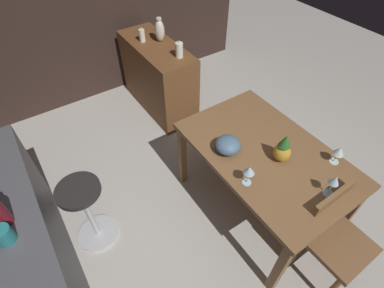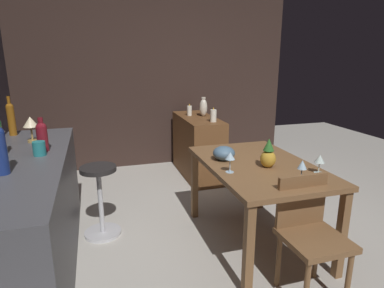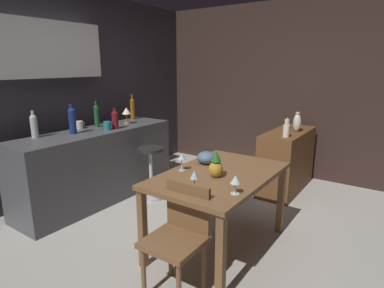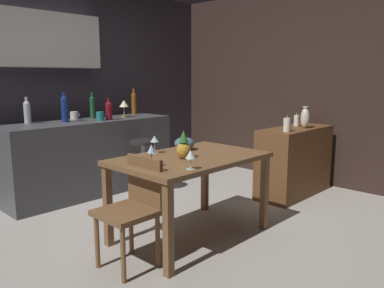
{
  "view_description": "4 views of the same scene",
  "coord_description": "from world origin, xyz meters",
  "px_view_note": "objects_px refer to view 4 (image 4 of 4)",
  "views": [
    {
      "loc": [
        -0.86,
        1.0,
        2.35
      ],
      "look_at": [
        0.31,
        0.22,
        0.89
      ],
      "focal_mm": 27.2,
      "sensor_mm": 36.0,
      "label": 1
    },
    {
      "loc": [
        -2.3,
        1.0,
        1.61
      ],
      "look_at": [
        0.5,
        0.16,
        0.83
      ],
      "focal_mm": 30.68,
      "sensor_mm": 36.0,
      "label": 2
    },
    {
      "loc": [
        -2.3,
        -1.62,
        1.68
      ],
      "look_at": [
        0.32,
        0.2,
        0.88
      ],
      "focal_mm": 29.72,
      "sensor_mm": 36.0,
      "label": 3
    },
    {
      "loc": [
        -2.3,
        -2.55,
        1.43
      ],
      "look_at": [
        0.38,
        0.01,
        0.77
      ],
      "focal_mm": 35.84,
      "sensor_mm": 36.0,
      "label": 4
    }
  ],
  "objects_px": {
    "wine_glass_center": "(155,140)",
    "cup_white": "(74,115)",
    "cup_teal": "(100,116)",
    "pillar_candle_tall": "(287,125)",
    "wine_bottle_amber": "(134,102)",
    "counter_lamp": "(124,105)",
    "sideboard_cabinet": "(294,161)",
    "bar_stool": "(143,166)",
    "wine_bottle_cobalt": "(65,108)",
    "pillar_candle_short": "(296,121)",
    "vase_ceramic_ivory": "(305,118)",
    "dining_table": "(190,166)",
    "chair_near_window": "(133,206)",
    "wine_glass_left": "(190,155)",
    "wine_bottle_ruby": "(109,110)",
    "wine_bottle_green": "(92,106)",
    "wine_bottle_clear": "(27,111)",
    "wine_glass_right": "(151,150)",
    "fruit_bowl": "(184,144)",
    "pineapple_centerpiece": "(184,147)"
  },
  "relations": [
    {
      "from": "wine_glass_center",
      "to": "cup_white",
      "type": "bearing_deg",
      "value": 83.6
    },
    {
      "from": "cup_teal",
      "to": "pillar_candle_tall",
      "type": "distance_m",
      "value": 2.19
    },
    {
      "from": "wine_bottle_amber",
      "to": "counter_lamp",
      "type": "height_order",
      "value": "wine_bottle_amber"
    },
    {
      "from": "sideboard_cabinet",
      "to": "bar_stool",
      "type": "xyz_separation_m",
      "value": [
        -1.26,
        1.33,
        -0.06
      ]
    },
    {
      "from": "wine_bottle_cobalt",
      "to": "pillar_candle_short",
      "type": "distance_m",
      "value": 2.78
    },
    {
      "from": "cup_teal",
      "to": "vase_ceramic_ivory",
      "type": "bearing_deg",
      "value": -48.4
    },
    {
      "from": "dining_table",
      "to": "wine_bottle_amber",
      "type": "xyz_separation_m",
      "value": [
        0.97,
        2.03,
        0.41
      ]
    },
    {
      "from": "chair_near_window",
      "to": "vase_ceramic_ivory",
      "type": "relative_size",
      "value": 3.2
    },
    {
      "from": "wine_glass_left",
      "to": "vase_ceramic_ivory",
      "type": "xyz_separation_m",
      "value": [
        2.17,
        0.21,
        0.09
      ]
    },
    {
      "from": "wine_bottle_ruby",
      "to": "vase_ceramic_ivory",
      "type": "relative_size",
      "value": 1.02
    },
    {
      "from": "wine_bottle_green",
      "to": "pillar_candle_short",
      "type": "bearing_deg",
      "value": -49.3
    },
    {
      "from": "wine_bottle_clear",
      "to": "wine_bottle_green",
      "type": "xyz_separation_m",
      "value": [
        0.8,
        -0.06,
        0.01
      ]
    },
    {
      "from": "bar_stool",
      "to": "counter_lamp",
      "type": "bearing_deg",
      "value": 76.96
    },
    {
      "from": "bar_stool",
      "to": "pillar_candle_tall",
      "type": "distance_m",
      "value": 1.76
    },
    {
      "from": "wine_glass_right",
      "to": "wine_bottle_clear",
      "type": "height_order",
      "value": "wine_bottle_clear"
    },
    {
      "from": "chair_near_window",
      "to": "wine_glass_right",
      "type": "height_order",
      "value": "wine_glass_right"
    },
    {
      "from": "wine_bottle_amber",
      "to": "cup_teal",
      "type": "height_order",
      "value": "wine_bottle_amber"
    },
    {
      "from": "wine_glass_center",
      "to": "wine_bottle_amber",
      "type": "bearing_deg",
      "value": 57.21
    },
    {
      "from": "sideboard_cabinet",
      "to": "wine_bottle_cobalt",
      "type": "xyz_separation_m",
      "value": [
        -1.95,
        1.9,
        0.66
      ]
    },
    {
      "from": "wine_glass_left",
      "to": "fruit_bowl",
      "type": "xyz_separation_m",
      "value": [
        0.52,
        0.58,
        -0.05
      ]
    },
    {
      "from": "wine_glass_right",
      "to": "cup_teal",
      "type": "xyz_separation_m",
      "value": [
        0.7,
        1.77,
        0.08
      ]
    },
    {
      "from": "sideboard_cabinet",
      "to": "counter_lamp",
      "type": "bearing_deg",
      "value": 121.73
    },
    {
      "from": "wine_bottle_clear",
      "to": "wine_bottle_cobalt",
      "type": "bearing_deg",
      "value": -24.98
    },
    {
      "from": "sideboard_cabinet",
      "to": "fruit_bowl",
      "type": "distance_m",
      "value": 1.68
    },
    {
      "from": "pineapple_centerpiece",
      "to": "fruit_bowl",
      "type": "xyz_separation_m",
      "value": [
        0.28,
        0.27,
        -0.04
      ]
    },
    {
      "from": "pineapple_centerpiece",
      "to": "wine_glass_left",
      "type": "bearing_deg",
      "value": -127.46
    },
    {
      "from": "cup_white",
      "to": "wine_bottle_amber",
      "type": "bearing_deg",
      "value": -1.77
    },
    {
      "from": "wine_bottle_amber",
      "to": "pillar_candle_short",
      "type": "bearing_deg",
      "value": -64.18
    },
    {
      "from": "dining_table",
      "to": "sideboard_cabinet",
      "type": "bearing_deg",
      "value": -1.06
    },
    {
      "from": "fruit_bowl",
      "to": "pillar_candle_tall",
      "type": "bearing_deg",
      "value": -16.13
    },
    {
      "from": "chair_near_window",
      "to": "bar_stool",
      "type": "xyz_separation_m",
      "value": [
        1.19,
        1.35,
        -0.11
      ]
    },
    {
      "from": "dining_table",
      "to": "wine_bottle_green",
      "type": "relative_size",
      "value": 3.98
    },
    {
      "from": "pillar_candle_short",
      "to": "wine_glass_right",
      "type": "bearing_deg",
      "value": -177.36
    },
    {
      "from": "chair_near_window",
      "to": "pillar_candle_tall",
      "type": "bearing_deg",
      "value": -1.86
    },
    {
      "from": "bar_stool",
      "to": "wine_glass_center",
      "type": "xyz_separation_m",
      "value": [
        -0.65,
        -0.98,
        0.51
      ]
    },
    {
      "from": "wine_bottle_amber",
      "to": "pillar_candle_tall",
      "type": "relative_size",
      "value": 2.05
    },
    {
      "from": "chair_near_window",
      "to": "pillar_candle_short",
      "type": "relative_size",
      "value": 5.16
    },
    {
      "from": "wine_bottle_amber",
      "to": "cup_white",
      "type": "xyz_separation_m",
      "value": [
        -0.91,
        0.03,
        -0.12
      ]
    },
    {
      "from": "wine_glass_right",
      "to": "sideboard_cabinet",
      "type": "bearing_deg",
      "value": 0.9
    },
    {
      "from": "dining_table",
      "to": "wine_bottle_clear",
      "type": "xyz_separation_m",
      "value": [
        -0.53,
        2.03,
        0.39
      ]
    },
    {
      "from": "pillar_candle_tall",
      "to": "sideboard_cabinet",
      "type": "bearing_deg",
      "value": 13.02
    },
    {
      "from": "dining_table",
      "to": "wine_bottle_ruby",
      "type": "relative_size",
      "value": 5.02
    },
    {
      "from": "pineapple_centerpiece",
      "to": "counter_lamp",
      "type": "relative_size",
      "value": 1.08
    },
    {
      "from": "cup_teal",
      "to": "fruit_bowl",
      "type": "bearing_deg",
      "value": -91.26
    },
    {
      "from": "dining_table",
      "to": "cup_teal",
      "type": "relative_size",
      "value": 10.54
    },
    {
      "from": "pillar_candle_tall",
      "to": "wine_bottle_green",
      "type": "bearing_deg",
      "value": 118.82
    },
    {
      "from": "wine_bottle_cobalt",
      "to": "vase_ceramic_ivory",
      "type": "distance_m",
      "value": 2.81
    },
    {
      "from": "wine_bottle_amber",
      "to": "cup_teal",
      "type": "xyz_separation_m",
      "value": [
        -0.77,
        -0.33,
        -0.11
      ]
    },
    {
      "from": "wine_bottle_amber",
      "to": "wine_bottle_green",
      "type": "relative_size",
      "value": 1.09
    },
    {
      "from": "wine_glass_left",
      "to": "wine_glass_center",
      "type": "relative_size",
      "value": 0.9
    }
  ]
}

